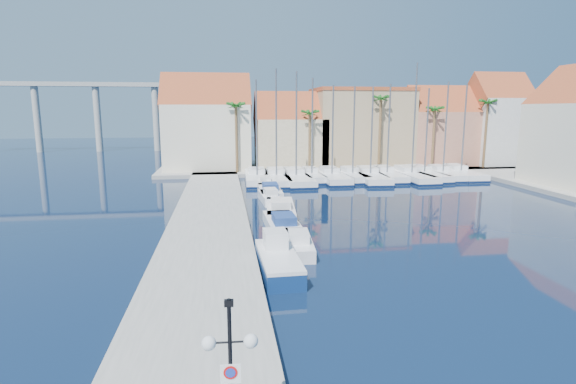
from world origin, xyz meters
name	(u,v)px	position (x,y,z in m)	size (l,w,h in m)	color
ground	(394,302)	(0.00, 0.00, 0.00)	(260.00, 260.00, 0.00)	black
quay_west	(208,229)	(-9.00, 13.50, 0.25)	(6.00, 77.00, 0.50)	gray
shore_north	(340,166)	(10.00, 48.00, 0.25)	(54.00, 16.00, 0.50)	gray
lamp_post	(230,353)	(-7.70, -8.82, 3.14)	(1.36, 0.40, 4.01)	black
fishing_boat	(278,259)	(-4.90, 4.85, 0.69)	(2.14, 5.99, 2.08)	navy
motorboat_west_0	(298,243)	(-3.20, 8.31, 0.51)	(2.17, 5.54, 1.40)	white
motorboat_west_1	(283,224)	(-3.55, 13.11, 0.51)	(2.35, 6.95, 1.40)	white
motorboat_west_2	(280,209)	(-3.03, 18.52, 0.51)	(3.00, 7.47, 1.40)	white
motorboat_west_3	(270,197)	(-3.40, 23.88, 0.51)	(1.96, 5.33, 1.40)	white
motorboat_west_4	(270,191)	(-3.07, 27.14, 0.51)	(2.22, 6.77, 1.40)	white
motorboat_west_5	(265,183)	(-3.13, 32.06, 0.51)	(1.91, 5.49, 1.40)	white
motorboat_west_6	(257,176)	(-3.66, 38.07, 0.51)	(2.42, 5.98, 1.40)	white
sailboat_0	(257,177)	(-3.73, 36.28, 0.57)	(3.22, 11.05, 12.37)	white
sailboat_1	(276,177)	(-1.38, 35.91, 0.58)	(3.52, 11.59, 13.63)	white
sailboat_2	(295,177)	(0.97, 35.56, 0.57)	(3.31, 12.08, 13.31)	white
sailboat_3	(311,176)	(3.15, 36.54, 0.61)	(2.57, 8.65, 12.65)	white
sailboat_4	(331,176)	(5.58, 35.96, 0.56)	(2.91, 11.02, 11.77)	white
sailboat_5	(351,175)	(8.30, 36.11, 0.59)	(2.97, 9.00, 11.69)	white
sailboat_6	(369,176)	(10.48, 35.57, 0.55)	(4.01, 11.95, 11.58)	white
sailboat_7	(385,175)	(12.89, 36.17, 0.58)	(2.91, 10.20, 12.01)	white
sailboat_8	(409,175)	(15.87, 35.52, 0.59)	(3.33, 11.57, 14.51)	white
sailboat_9	(422,174)	(17.84, 36.11, 0.56)	(3.54, 11.02, 11.50)	white
sailboat_10	(441,174)	(20.41, 35.98, 0.59)	(2.78, 9.66, 12.31)	white
sailboat_11	(459,173)	(23.07, 36.32, 0.57)	(3.07, 10.60, 12.05)	white
building_0	(207,126)	(-10.00, 47.00, 6.52)	(12.30, 9.00, 13.50)	beige
building_1	(290,134)	(2.00, 47.00, 5.30)	(10.30, 8.00, 11.00)	tan
building_2	(360,127)	(13.00, 48.00, 6.26)	(14.20, 10.20, 11.50)	tan
building_3	(437,129)	(25.00, 47.00, 5.86)	(10.30, 8.00, 12.00)	#B5725B
building_4	(496,122)	(34.00, 46.00, 6.97)	(8.30, 8.00, 14.00)	silver
palm_0	(236,108)	(-6.00, 42.00, 9.08)	(2.60, 2.60, 10.15)	brown
palm_1	(310,115)	(4.00, 42.00, 8.14)	(2.60, 2.60, 9.15)	brown
palm_2	(381,101)	(14.00, 42.00, 10.02)	(2.60, 2.60, 11.15)	brown
palm_3	(435,111)	(22.00, 42.00, 8.61)	(2.60, 2.60, 9.65)	brown
palm_4	(488,105)	(30.00, 42.00, 9.55)	(2.60, 2.60, 10.65)	brown
viaduct	(71,103)	(-39.07, 82.00, 10.25)	(48.00, 2.20, 14.45)	#9E9E99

